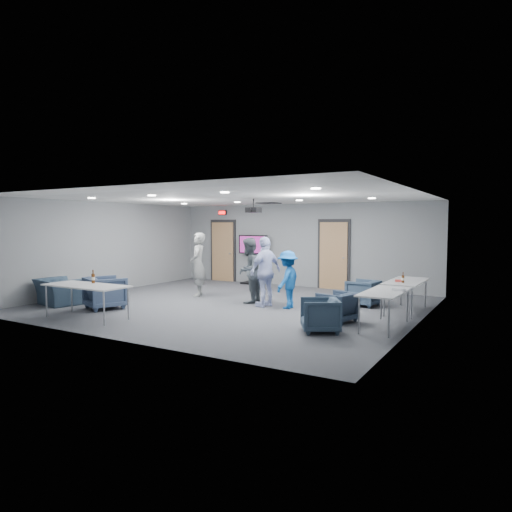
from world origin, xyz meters
The scene contains 29 objects.
floor centered at (0.00, 0.00, 0.00)m, with size 9.00×9.00×0.00m, color #3E4046.
ceiling centered at (0.00, 0.00, 2.70)m, with size 9.00×9.00×0.00m, color white.
wall_back centered at (0.00, 4.00, 1.35)m, with size 9.00×0.02×2.70m, color gray.
wall_front centered at (0.00, -4.00, 1.35)m, with size 9.00×0.02×2.70m, color gray.
wall_left centered at (-4.50, 0.00, 1.35)m, with size 0.02×8.00×2.70m, color gray.
wall_right centered at (4.50, 0.00, 1.35)m, with size 0.02×8.00×2.70m, color gray.
door_left centered at (-3.00, 3.95, 1.07)m, with size 1.06×0.17×2.24m.
door_right centered at (1.20, 3.95, 1.07)m, with size 1.06×0.17×2.24m.
exit_sign centered at (-3.00, 3.93, 2.45)m, with size 0.32×0.08×0.16m.
hvac_diffuser centered at (-0.50, 2.80, 2.69)m, with size 0.60×0.60×0.03m, color black.
downlights centered at (0.00, 0.00, 2.68)m, with size 6.18×3.78×0.02m.
person_a centered at (-1.61, 0.68, 0.90)m, with size 0.66×0.43×1.80m, color gray.
person_b centered at (0.20, 0.45, 0.84)m, with size 0.82×0.64×1.69m, color #505960.
person_c centered at (0.83, 0.23, 0.87)m, with size 1.02×0.42×1.73m, color #C6D1FF.
person_d centered at (1.42, 0.26, 0.70)m, with size 0.91×0.52×1.40m, color #1955A3.
chair_right_a centered at (2.90, 1.52, 0.33)m, with size 0.70×0.72×0.65m, color #34455A.
chair_right_b centered at (2.99, -0.57, 0.31)m, with size 0.67×0.69×0.63m, color #34435A.
chair_right_c centered at (3.04, -1.62, 0.32)m, with size 0.69×0.71×0.64m, color #314356.
chair_front_a centered at (-2.36, -2.00, 0.39)m, with size 0.84×0.86×0.78m, color #3C4B67.
chair_front_b centered at (-3.81, -2.23, 0.33)m, with size 1.02×0.89×0.66m, color #314355.
table_right_a centered at (4.00, 1.25, 0.68)m, with size 0.75×1.79×0.73m.
table_right_b centered at (4.00, -0.65, 0.68)m, with size 0.71×1.70×0.73m.
table_front_left centered at (-1.81, -3.00, 0.69)m, with size 1.97×0.84×0.73m.
bottle_front centered at (-1.92, -2.72, 0.84)m, with size 0.08×0.08×0.30m.
bottle_right centered at (4.02, 0.82, 0.82)m, with size 0.06×0.06×0.24m.
snack_box centered at (3.91, 0.97, 0.75)m, with size 0.20×0.13×0.04m, color #C63A31.
wrapper centered at (4.22, -0.48, 0.76)m, with size 0.22×0.15×0.05m, color silver.
tv_stand centered at (-1.62, 3.75, 0.95)m, with size 1.09×0.52×1.67m.
projector centered at (0.33, 0.48, 2.40)m, with size 0.34×0.33×0.36m.
Camera 1 is at (6.28, -9.58, 2.04)m, focal length 32.00 mm.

